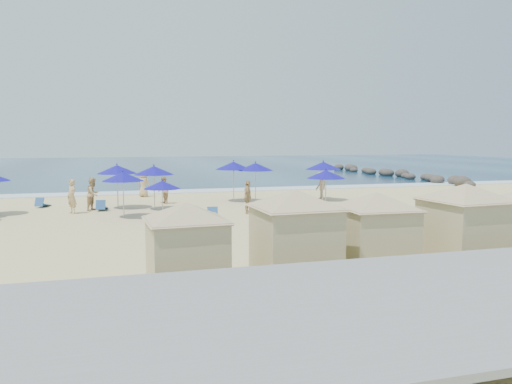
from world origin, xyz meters
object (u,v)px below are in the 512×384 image
Objects in this scene: umbrella_6 at (162,185)px; beachgoer_0 at (72,196)px; rock_jetty at (393,174)px; beachgoer_3 at (321,185)px; beachgoer_1 at (164,190)px; beachgoer_4 at (144,184)px; cabana_3 at (465,215)px; umbrella_8 at (255,167)px; beachgoer_2 at (248,197)px; umbrella_9 at (323,166)px; umbrella_4 at (117,169)px; cabana_2 at (376,222)px; cabana_0 at (186,236)px; beachgoer_5 at (93,194)px; trash_bin at (369,235)px; cabana_1 at (295,223)px; umbrella_7 at (234,166)px; umbrella_10 at (326,174)px; umbrella_5 at (154,170)px; umbrella_3 at (123,177)px.

umbrella_6 reaches higher than beachgoer_0.
rock_jetty is 22.40m from beachgoer_3.
beachgoer_4 is (-0.98, 4.31, 0.05)m from beachgoer_1.
umbrella_8 is at bearing 95.64° from cabana_3.
umbrella_9 is at bearing -32.09° from beachgoer_2.
umbrella_4 reaches higher than umbrella_6.
cabana_2 is 17.83m from umbrella_9.
cabana_0 is 8.72m from cabana_3.
cabana_2 is 1.63× the size of umbrella_8.
beachgoer_1 is 0.93× the size of beachgoer_5.
trash_bin is 0.18× the size of cabana_1.
cabana_2 is at bearing 3.40° from cabana_1.
beachgoer_3 is 0.98× the size of beachgoer_5.
beachgoer_3 is (6.16, 0.10, -1.43)m from umbrella_7.
beachgoer_4 is (-6.73, 5.11, -1.37)m from umbrella_8.
rock_jetty is at bearing 47.92° from umbrella_9.
umbrella_9 is at bearing -7.14° from umbrella_8.
umbrella_7 reaches higher than beachgoer_1.
cabana_2 is 2.05× the size of umbrella_6.
umbrella_10 is at bearing -79.91° from beachgoer_5.
cabana_0 reaches higher than beachgoer_5.
cabana_1 is at bearing 25.59° from beachgoer_3.
cabana_3 is at bearing 0.99° from cabana_0.
beachgoer_1 is at bearing 103.96° from cabana_2.
beachgoer_1 is 4.42m from beachgoer_4.
umbrella_8 is (1.28, -0.68, -0.06)m from umbrella_7.
beachgoer_3 is (4.37, 14.65, 0.50)m from trash_bin.
beachgoer_5 is (-3.37, 0.79, -1.34)m from umbrella_5.
cabana_0 is at bearing -128.08° from rock_jetty.
umbrella_3 reaches higher than trash_bin.
rock_jetty is 6.21× the size of cabana_2.
cabana_1 reaches higher than umbrella_7.
beachgoer_2 is 8.70m from beachgoer_3.
beachgoer_1 is (-5.75, 0.79, -1.42)m from umbrella_8.
trash_bin is 0.30× the size of umbrella_7.
umbrella_5 reaches higher than beachgoer_2.
cabana_3 is 20.35m from beachgoer_5.
umbrella_6 is 1.11× the size of beachgoer_0.
umbrella_3 is at bearing -144.43° from umbrella_7.
umbrella_4 reaches higher than beachgoer_2.
rock_jetty is 14.54× the size of beachgoer_2.
beachgoer_0 reaches higher than beachgoer_4.
umbrella_4 is 1.53× the size of beachgoer_1.
umbrella_8 reaches higher than umbrella_10.
beachgoer_1 is (-8.23, 6.24, -1.25)m from umbrella_10.
beachgoer_4 is (-11.18, 5.66, -1.41)m from umbrella_9.
cabana_1 is at bearing -10.06° from beachgoer_1.
umbrella_4 is at bearing 110.73° from umbrella_6.
cabana_0 is 5.77m from cabana_2.
umbrella_4 is (-0.25, 3.67, 0.17)m from umbrella_3.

